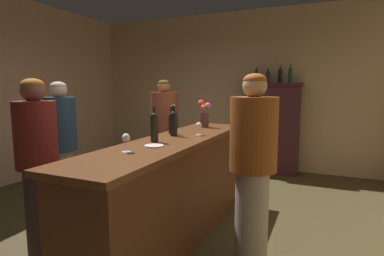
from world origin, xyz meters
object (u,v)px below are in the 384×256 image
at_px(display_cabinet, 272,126).
at_px(patron_in_navy, 37,161).
at_px(wine_bottle_merlot, 171,122).
at_px(bar_counter, 174,190).
at_px(wine_bottle_syrah, 154,126).
at_px(bartender, 253,165).
at_px(cheese_plate, 154,146).
at_px(display_bottle_left, 256,76).
at_px(patron_tall, 62,144).
at_px(wine_bottle_chardonnay, 174,122).
at_px(patron_near_entrance, 165,132).
at_px(wine_glass_front, 199,126).
at_px(display_bottle_center, 280,75).
at_px(flower_arrangement, 204,114).
at_px(display_bottle_midleft, 268,76).
at_px(wine_glass_mid, 126,139).
at_px(display_bottle_midright, 290,74).

relative_size(display_cabinet, patron_in_navy, 1.00).
relative_size(display_cabinet, wine_bottle_merlot, 5.21).
relative_size(bar_counter, display_cabinet, 1.72).
relative_size(wine_bottle_syrah, patron_in_navy, 0.20).
xyz_separation_m(wine_bottle_syrah, bartender, (0.90, 0.07, -0.29)).
xyz_separation_m(cheese_plate, display_bottle_left, (0.15, 3.37, 0.71)).
height_order(display_bottle_left, patron_tall, display_bottle_left).
distance_m(wine_bottle_chardonnay, patron_in_navy, 1.32).
distance_m(bar_counter, display_cabinet, 3.01).
relative_size(bar_counter, patron_near_entrance, 1.69).
relative_size(wine_bottle_chardonnay, wine_bottle_syrah, 0.99).
xyz_separation_m(wine_glass_front, patron_in_navy, (-1.11, -1.07, -0.25)).
height_order(display_bottle_center, patron_in_navy, display_bottle_center).
bearing_deg(wine_bottle_merlot, display_bottle_center, 74.00).
xyz_separation_m(flower_arrangement, display_bottle_midleft, (0.44, 1.98, 0.53)).
relative_size(wine_bottle_merlot, patron_near_entrance, 0.19).
bearing_deg(flower_arrangement, display_bottle_left, 83.34).
bearing_deg(wine_bottle_syrah, wine_glass_front, 68.23).
xyz_separation_m(bar_counter, display_bottle_midleft, (0.38, 2.96, 1.22)).
distance_m(display_cabinet, bartender, 3.13).
bearing_deg(display_bottle_center, wine_glass_mid, -99.94).
height_order(display_cabinet, patron_in_navy, display_cabinet).
xyz_separation_m(bar_counter, wine_glass_mid, (-0.06, -0.70, 0.62)).
bearing_deg(display_bottle_midright, bartender, -88.89).
bearing_deg(wine_glass_front, wine_bottle_syrah, -111.77).
distance_m(wine_bottle_merlot, patron_in_navy, 1.35).
height_order(wine_bottle_chardonnay, wine_bottle_merlot, wine_bottle_chardonnay).
height_order(display_cabinet, wine_bottle_syrah, display_cabinet).
distance_m(wine_glass_mid, display_bottle_midleft, 3.73).
bearing_deg(cheese_plate, wine_glass_front, 81.91).
distance_m(wine_glass_front, bartender, 0.87).
distance_m(display_cabinet, patron_near_entrance, 2.13).
bearing_deg(wine_glass_front, display_cabinet, 82.52).
height_order(bar_counter, display_bottle_midleft, display_bottle_midleft).
bearing_deg(bartender, patron_tall, -2.39).
bearing_deg(bartender, wine_bottle_merlot, -22.84).
xyz_separation_m(wine_glass_mid, patron_near_entrance, (-0.73, 1.94, -0.25)).
bearing_deg(wine_bottle_chardonnay, wine_glass_front, 34.49).
distance_m(display_cabinet, display_bottle_midleft, 0.90).
xyz_separation_m(flower_arrangement, bartender, (0.88, -1.13, -0.31)).
bearing_deg(display_bottle_midleft, wine_glass_mid, -96.76).
bearing_deg(bar_counter, wine_glass_front, 68.13).
xyz_separation_m(cheese_plate, patron_near_entrance, (-0.81, 1.65, -0.15)).
height_order(patron_tall, patron_in_navy, patron_in_navy).
bearing_deg(display_bottle_left, wine_glass_mid, -93.56).
xyz_separation_m(display_bottle_center, patron_tall, (-2.07, -2.96, -0.88)).
xyz_separation_m(display_cabinet, display_bottle_midright, (0.28, -0.00, 0.92)).
relative_size(cheese_plate, patron_near_entrance, 0.10).
relative_size(display_bottle_center, patron_near_entrance, 0.18).
xyz_separation_m(wine_glass_front, display_bottle_midright, (0.63, 2.63, 0.63)).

